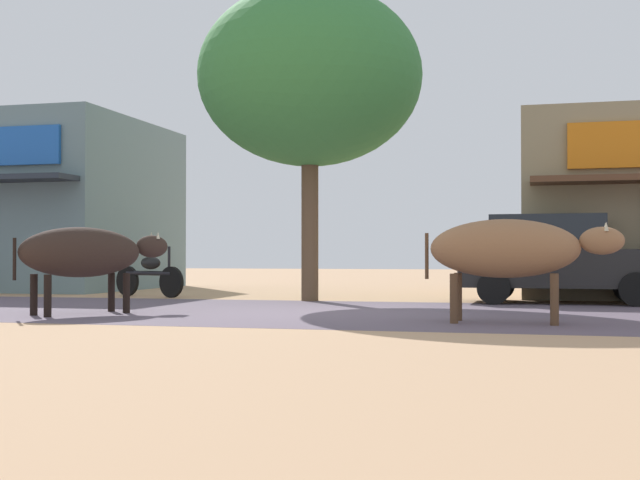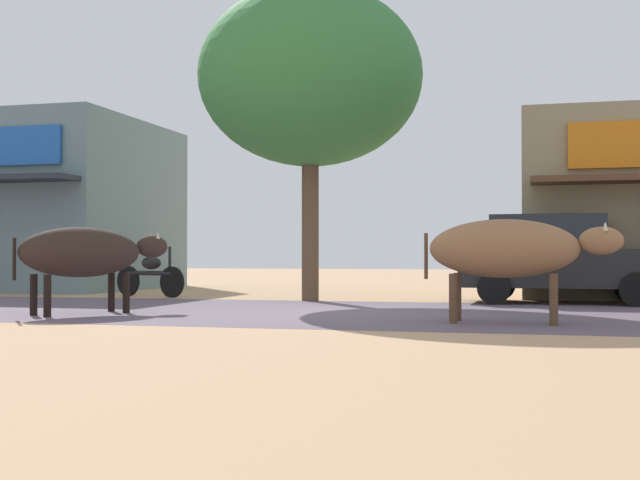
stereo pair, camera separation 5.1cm
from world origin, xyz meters
name	(u,v)px [view 1 (the left image)]	position (x,y,z in m)	size (l,w,h in m)	color
ground	(322,312)	(0.00, 0.00, 0.00)	(80.00, 80.00, 0.00)	tan
asphalt_road	(322,312)	(0.00, 0.00, 0.00)	(72.00, 6.16, 0.00)	#5C4D5B
storefront_left_cafe	(37,206)	(-9.74, 7.21, 2.20)	(6.11, 6.62, 4.40)	slate
roadside_tree	(310,77)	(-1.03, 3.06, 4.39)	(4.40, 4.40, 6.16)	brown
parked_hatchback_car	(558,258)	(3.66, 3.49, 0.84)	(3.77, 1.85, 1.64)	black
parked_motorcycle	(150,274)	(-4.78, 3.78, 0.48)	(1.91, 0.83, 1.08)	black
cow_near_brown	(85,253)	(-3.38, -1.37, 0.93)	(1.76, 2.34, 1.32)	#2F221C
cow_far_dark	(509,249)	(2.92, -1.51, 0.97)	(2.56, 0.75, 1.37)	#8F6341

